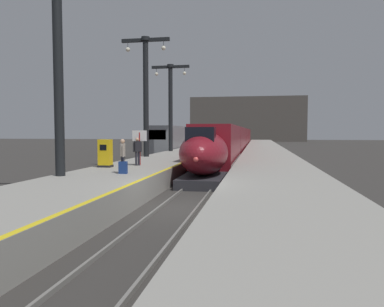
{
  "coord_description": "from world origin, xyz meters",
  "views": [
    {
      "loc": [
        3.08,
        -14.16,
        3.1
      ],
      "look_at": [
        -0.73,
        7.28,
        1.8
      ],
      "focal_mm": 34.35,
      "sensor_mm": 36.0,
      "label": 1
    }
  ],
  "objects_px": {
    "passenger_mid_platform": "(137,149)",
    "station_column_far": "(171,99)",
    "passenger_near_edge": "(123,153)",
    "departure_info_board": "(140,141)",
    "rolling_suitcase": "(123,167)",
    "station_column_near": "(58,42)",
    "ticket_machine_yellow": "(105,154)",
    "highspeed_train_main": "(236,139)",
    "station_column_mid": "(146,86)",
    "regional_train_adjacent": "(187,138)"
  },
  "relations": [
    {
      "from": "station_column_near",
      "to": "station_column_far",
      "type": "xyz_separation_m",
      "value": [
        0.0,
        22.09,
        -0.65
      ]
    },
    {
      "from": "highspeed_train_main",
      "to": "station_column_far",
      "type": "distance_m",
      "value": 18.87
    },
    {
      "from": "station_column_far",
      "to": "passenger_near_edge",
      "type": "distance_m",
      "value": 21.27
    },
    {
      "from": "departure_info_board",
      "to": "station_column_far",
      "type": "bearing_deg",
      "value": 96.71
    },
    {
      "from": "station_column_mid",
      "to": "station_column_near",
      "type": "bearing_deg",
      "value": -90.0
    },
    {
      "from": "station_column_far",
      "to": "departure_info_board",
      "type": "bearing_deg",
      "value": -83.29
    },
    {
      "from": "station_column_near",
      "to": "highspeed_train_main",
      "type": "bearing_deg",
      "value": 81.49
    },
    {
      "from": "station_column_near",
      "to": "ticket_machine_yellow",
      "type": "distance_m",
      "value": 6.89
    },
    {
      "from": "passenger_near_edge",
      "to": "passenger_mid_platform",
      "type": "xyz_separation_m",
      "value": [
        -0.65,
        4.18,
        0.0
      ]
    },
    {
      "from": "passenger_near_edge",
      "to": "departure_info_board",
      "type": "xyz_separation_m",
      "value": [
        -0.6,
        4.46,
        0.52
      ]
    },
    {
      "from": "ticket_machine_yellow",
      "to": "departure_info_board",
      "type": "height_order",
      "value": "departure_info_board"
    },
    {
      "from": "highspeed_train_main",
      "to": "passenger_mid_platform",
      "type": "relative_size",
      "value": 44.21
    },
    {
      "from": "rolling_suitcase",
      "to": "departure_info_board",
      "type": "relative_size",
      "value": 0.46
    },
    {
      "from": "station_column_near",
      "to": "passenger_near_edge",
      "type": "bearing_deg",
      "value": 29.96
    },
    {
      "from": "departure_info_board",
      "to": "station_column_near",
      "type": "bearing_deg",
      "value": -107.91
    },
    {
      "from": "regional_train_adjacent",
      "to": "rolling_suitcase",
      "type": "height_order",
      "value": "regional_train_adjacent"
    },
    {
      "from": "station_column_mid",
      "to": "station_column_far",
      "type": "xyz_separation_m",
      "value": [
        -0.0,
        8.67,
        -0.35
      ]
    },
    {
      "from": "highspeed_train_main",
      "to": "rolling_suitcase",
      "type": "distance_m",
      "value": 38.26
    },
    {
      "from": "regional_train_adjacent",
      "to": "station_column_far",
      "type": "bearing_deg",
      "value": -83.82
    },
    {
      "from": "station_column_mid",
      "to": "passenger_mid_platform",
      "type": "xyz_separation_m",
      "value": [
        1.85,
        -7.8,
        -4.81
      ]
    },
    {
      "from": "station_column_mid",
      "to": "passenger_near_edge",
      "type": "bearing_deg",
      "value": -78.2
    },
    {
      "from": "passenger_near_edge",
      "to": "departure_info_board",
      "type": "height_order",
      "value": "departure_info_board"
    },
    {
      "from": "passenger_near_edge",
      "to": "ticket_machine_yellow",
      "type": "distance_m",
      "value": 3.6
    },
    {
      "from": "station_column_far",
      "to": "rolling_suitcase",
      "type": "relative_size",
      "value": 9.21
    },
    {
      "from": "highspeed_train_main",
      "to": "ticket_machine_yellow",
      "type": "distance_m",
      "value": 35.55
    },
    {
      "from": "departure_info_board",
      "to": "passenger_mid_platform",
      "type": "bearing_deg",
      "value": -100.91
    },
    {
      "from": "station_column_near",
      "to": "passenger_mid_platform",
      "type": "distance_m",
      "value": 7.82
    },
    {
      "from": "regional_train_adjacent",
      "to": "rolling_suitcase",
      "type": "xyz_separation_m",
      "value": [
        4.76,
        -41.1,
        -0.77
      ]
    },
    {
      "from": "highspeed_train_main",
      "to": "ticket_machine_yellow",
      "type": "relative_size",
      "value": 46.7
    },
    {
      "from": "passenger_near_edge",
      "to": "ticket_machine_yellow",
      "type": "height_order",
      "value": "passenger_near_edge"
    },
    {
      "from": "regional_train_adjacent",
      "to": "ticket_machine_yellow",
      "type": "xyz_separation_m",
      "value": [
        2.55,
        -38.1,
        -0.34
      ]
    },
    {
      "from": "station_column_near",
      "to": "regional_train_adjacent",
      "type": "bearing_deg",
      "value": 92.97
    },
    {
      "from": "regional_train_adjacent",
      "to": "highspeed_train_main",
      "type": "bearing_deg",
      "value": -20.23
    },
    {
      "from": "rolling_suitcase",
      "to": "ticket_machine_yellow",
      "type": "relative_size",
      "value": 0.61
    },
    {
      "from": "ticket_machine_yellow",
      "to": "departure_info_board",
      "type": "distance_m",
      "value": 2.35
    },
    {
      "from": "passenger_mid_platform",
      "to": "highspeed_train_main",
      "type": "bearing_deg",
      "value": 83.17
    },
    {
      "from": "ticket_machine_yellow",
      "to": "rolling_suitcase",
      "type": "bearing_deg",
      "value": -53.64
    },
    {
      "from": "station_column_near",
      "to": "passenger_mid_platform",
      "type": "relative_size",
      "value": 6.08
    },
    {
      "from": "regional_train_adjacent",
      "to": "station_column_mid",
      "type": "bearing_deg",
      "value": -85.66
    },
    {
      "from": "station_column_mid",
      "to": "passenger_mid_platform",
      "type": "bearing_deg",
      "value": -76.63
    },
    {
      "from": "station_column_mid",
      "to": "station_column_far",
      "type": "distance_m",
      "value": 8.68
    },
    {
      "from": "passenger_mid_platform",
      "to": "departure_info_board",
      "type": "distance_m",
      "value": 0.59
    },
    {
      "from": "station_column_near",
      "to": "ticket_machine_yellow",
      "type": "height_order",
      "value": "station_column_near"
    },
    {
      "from": "regional_train_adjacent",
      "to": "departure_info_board",
      "type": "xyz_separation_m",
      "value": [
        4.11,
        -36.52,
        0.43
      ]
    },
    {
      "from": "station_column_mid",
      "to": "departure_info_board",
      "type": "relative_size",
      "value": 4.58
    },
    {
      "from": "passenger_mid_platform",
      "to": "regional_train_adjacent",
      "type": "bearing_deg",
      "value": 96.29
    },
    {
      "from": "passenger_mid_platform",
      "to": "rolling_suitcase",
      "type": "height_order",
      "value": "passenger_mid_platform"
    },
    {
      "from": "station_column_mid",
      "to": "regional_train_adjacent",
      "type": "bearing_deg",
      "value": 94.34
    },
    {
      "from": "passenger_mid_platform",
      "to": "station_column_far",
      "type": "bearing_deg",
      "value": 96.42
    },
    {
      "from": "highspeed_train_main",
      "to": "station_column_mid",
      "type": "distance_m",
      "value": 27.11
    }
  ]
}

